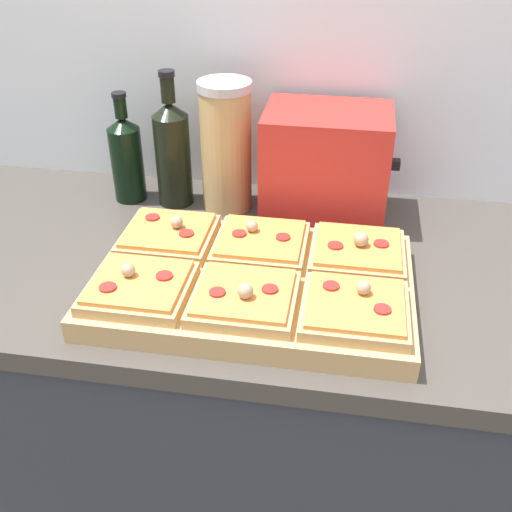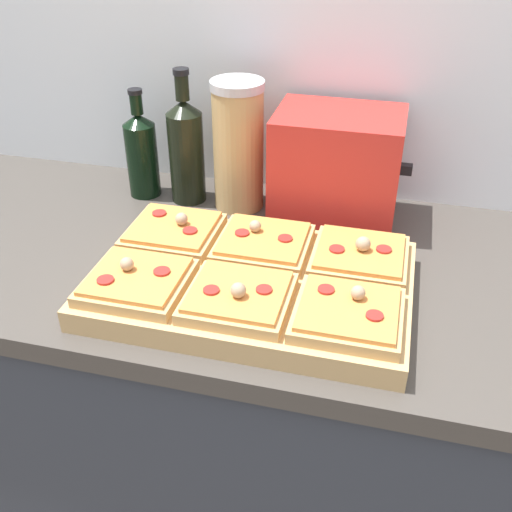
# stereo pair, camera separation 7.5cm
# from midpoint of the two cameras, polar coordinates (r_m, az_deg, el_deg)

# --- Properties ---
(wall_back) EXTENTS (6.00, 0.06, 2.50)m
(wall_back) POSITION_cam_midpoint_polar(r_m,az_deg,el_deg) (1.36, 2.88, 19.96)
(wall_back) COLOR silver
(wall_back) RESTS_ON ground_plane
(kitchen_counter) EXTENTS (2.63, 0.67, 0.91)m
(kitchen_counter) POSITION_cam_midpoint_polar(r_m,az_deg,el_deg) (1.47, 0.23, -15.51)
(kitchen_counter) COLOR #333842
(kitchen_counter) RESTS_ON ground_plane
(cutting_board) EXTENTS (0.55, 0.36, 0.04)m
(cutting_board) POSITION_cam_midpoint_polar(r_m,az_deg,el_deg) (1.06, -2.29, -2.78)
(cutting_board) COLOR tan
(cutting_board) RESTS_ON kitchen_counter
(pizza_slice_back_left) EXTENTS (0.17, 0.16, 0.05)m
(pizza_slice_back_left) POSITION_cam_midpoint_polar(r_m,az_deg,el_deg) (1.16, -10.17, 1.99)
(pizza_slice_back_left) COLOR tan
(pizza_slice_back_left) RESTS_ON cutting_board
(pizza_slice_back_center) EXTENTS (0.17, 0.16, 0.05)m
(pizza_slice_back_center) POSITION_cam_midpoint_polar(r_m,az_deg,el_deg) (1.11, -1.46, 1.24)
(pizza_slice_back_center) COLOR tan
(pizza_slice_back_center) RESTS_ON cutting_board
(pizza_slice_back_right) EXTENTS (0.17, 0.16, 0.05)m
(pizza_slice_back_right) POSITION_cam_midpoint_polar(r_m,az_deg,el_deg) (1.10, 7.75, 0.43)
(pizza_slice_back_right) COLOR tan
(pizza_slice_back_right) RESTS_ON cutting_board
(pizza_slice_front_left) EXTENTS (0.17, 0.16, 0.05)m
(pizza_slice_front_left) POSITION_cam_midpoint_polar(r_m,az_deg,el_deg) (1.02, -13.17, -2.90)
(pizza_slice_front_left) COLOR tan
(pizza_slice_front_left) RESTS_ON cutting_board
(pizza_slice_front_center) EXTENTS (0.17, 0.16, 0.05)m
(pizza_slice_front_center) POSITION_cam_midpoint_polar(r_m,az_deg,el_deg) (0.97, -3.33, -4.00)
(pizza_slice_front_center) COLOR tan
(pizza_slice_front_center) RESTS_ON cutting_board
(pizza_slice_front_right) EXTENTS (0.17, 0.16, 0.05)m
(pizza_slice_front_right) POSITION_cam_midpoint_polar(r_m,az_deg,el_deg) (0.96, 7.22, -5.01)
(pizza_slice_front_right) COLOR tan
(pizza_slice_front_right) RESTS_ON cutting_board
(olive_oil_bottle) EXTENTS (0.07, 0.07, 0.25)m
(olive_oil_bottle) POSITION_cam_midpoint_polar(r_m,az_deg,el_deg) (1.39, -13.76, 9.11)
(olive_oil_bottle) COLOR black
(olive_oil_bottle) RESTS_ON kitchen_counter
(wine_bottle) EXTENTS (0.08, 0.08, 0.30)m
(wine_bottle) POSITION_cam_midpoint_polar(r_m,az_deg,el_deg) (1.34, -9.56, 9.76)
(wine_bottle) COLOR black
(wine_bottle) RESTS_ON kitchen_counter
(grain_jar_tall) EXTENTS (0.11, 0.11, 0.28)m
(grain_jar_tall) POSITION_cam_midpoint_polar(r_m,az_deg,el_deg) (1.30, -4.54, 10.30)
(grain_jar_tall) COLOR tan
(grain_jar_tall) RESTS_ON kitchen_counter
(toaster_oven) EXTENTS (0.28, 0.19, 0.23)m
(toaster_oven) POSITION_cam_midpoint_polar(r_m,az_deg,el_deg) (1.28, 4.95, 8.64)
(toaster_oven) COLOR red
(toaster_oven) RESTS_ON kitchen_counter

